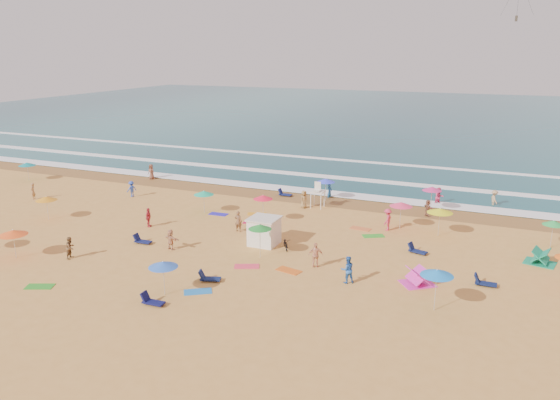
% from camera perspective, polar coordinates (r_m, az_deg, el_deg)
% --- Properties ---
extents(ground, '(220.00, 220.00, 0.00)m').
position_cam_1_polar(ground, '(44.10, -5.01, -3.59)').
color(ground, gold).
rests_on(ground, ground).
extents(ocean, '(220.00, 140.00, 0.18)m').
position_cam_1_polar(ocean, '(123.14, 13.77, 8.42)').
color(ocean, '#0C4756').
rests_on(ocean, ground).
extents(wet_sand, '(220.00, 220.00, 0.00)m').
position_cam_1_polar(wet_sand, '(54.93, 1.09, 0.36)').
color(wet_sand, olive).
rests_on(wet_sand, ground).
extents(surf_foam, '(200.00, 18.70, 0.05)m').
position_cam_1_polar(surf_foam, '(62.93, 4.10, 2.38)').
color(surf_foam, white).
rests_on(surf_foam, ground).
extents(cabana, '(2.00, 2.00, 2.00)m').
position_cam_1_polar(cabana, '(41.45, -1.66, -3.34)').
color(cabana, white).
rests_on(cabana, ground).
extents(cabana_roof, '(2.20, 2.20, 0.12)m').
position_cam_1_polar(cabana_roof, '(41.11, -1.67, -1.94)').
color(cabana_roof, silver).
rests_on(cabana_roof, cabana).
extents(bicycle, '(1.32, 1.73, 0.87)m').
position_cam_1_polar(bicycle, '(40.66, 0.61, -4.56)').
color(bicycle, black).
rests_on(bicycle, ground).
extents(lifeguard_stand, '(1.20, 1.20, 2.10)m').
position_cam_1_polar(lifeguard_stand, '(51.02, 3.95, 0.34)').
color(lifeguard_stand, white).
rests_on(lifeguard_stand, ground).
extents(beach_umbrellas, '(55.43, 26.53, 0.79)m').
position_cam_1_polar(beach_umbrellas, '(43.35, -5.07, -1.01)').
color(beach_umbrellas, orange).
rests_on(beach_umbrellas, ground).
extents(loungers, '(59.61, 26.00, 0.34)m').
position_cam_1_polar(loungers, '(39.63, 0.98, -5.52)').
color(loungers, '#101752').
rests_on(loungers, ground).
extents(towels, '(41.18, 20.88, 0.03)m').
position_cam_1_polar(towels, '(42.71, -6.89, -4.27)').
color(towels, '#E94C1D').
rests_on(towels, ground).
extents(popup_tents, '(9.70, 9.09, 1.20)m').
position_cam_1_polar(popup_tents, '(38.78, 20.38, -6.35)').
color(popup_tents, '#E733B6').
rests_on(popup_tents, ground).
extents(beachgoers, '(42.93, 27.11, 2.08)m').
position_cam_1_polar(beachgoers, '(47.14, -0.55, -1.22)').
color(beachgoers, '#E39F77').
rests_on(beachgoers, ground).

